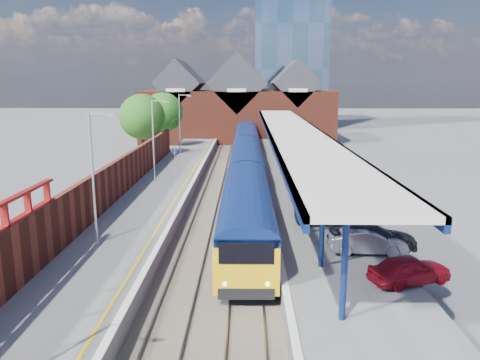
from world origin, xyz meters
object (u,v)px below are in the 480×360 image
object	(u,v)px
train	(247,150)
parked_car_silver	(367,241)
parked_car_red	(409,269)
lamp_post_b	(95,170)
lamp_post_c	(155,135)
parked_car_dark	(372,237)
platform_sign	(175,158)
parked_car_blue	(327,214)
lamp_post_d	(181,120)

from	to	relation	value
train	parked_car_silver	size ratio (longest dim) A/B	17.17
parked_car_red	lamp_post_b	bearing A→B (deg)	53.15
lamp_post_c	parked_car_dark	world-z (taller)	lamp_post_c
parked_car_dark	lamp_post_c	bearing A→B (deg)	36.50
parked_car_dark	parked_car_red	bearing A→B (deg)	-177.15
platform_sign	parked_car_blue	bearing A→B (deg)	-51.19
parked_car_red	parked_car_silver	distance (m)	3.68
lamp_post_b	parked_car_blue	bearing A→B (deg)	16.47
parked_car_silver	parked_car_dark	world-z (taller)	parked_car_dark
parked_car_silver	lamp_post_d	bearing A→B (deg)	24.69
lamp_post_d	platform_sign	xyz separation A→B (m)	(1.36, -14.00, -2.30)
lamp_post_b	parked_car_blue	xyz separation A→B (m)	(12.80, 3.78, -3.43)
lamp_post_c	parked_car_blue	xyz separation A→B (m)	(12.80, -12.22, -3.43)
lamp_post_b	parked_car_blue	world-z (taller)	lamp_post_b
lamp_post_d	platform_sign	bearing A→B (deg)	-84.44
parked_car_dark	parked_car_blue	distance (m)	4.74
lamp_post_b	lamp_post_d	xyz separation A→B (m)	(0.00, 32.00, 0.00)
train	platform_sign	distance (m)	11.40
train	parked_car_dark	size ratio (longest dim) A/B	14.42
lamp_post_b	platform_sign	world-z (taller)	lamp_post_b
lamp_post_b	lamp_post_d	distance (m)	32.00
parked_car_blue	lamp_post_c	bearing A→B (deg)	47.54
lamp_post_c	parked_car_silver	world-z (taller)	lamp_post_c
train	lamp_post_b	world-z (taller)	lamp_post_b
lamp_post_c	lamp_post_d	xyz separation A→B (m)	(0.00, 16.00, 0.00)
train	parked_car_red	bearing A→B (deg)	-77.71
lamp_post_c	parked_car_silver	bearing A→B (deg)	-51.01
lamp_post_b	train	bearing A→B (deg)	73.98
train	platform_sign	world-z (taller)	platform_sign
lamp_post_b	parked_car_blue	size ratio (longest dim) A/B	1.73
platform_sign	parked_car_red	world-z (taller)	platform_sign
lamp_post_b	parked_car_dark	distance (m)	14.75
parked_car_red	train	bearing A→B (deg)	-6.63
train	parked_car_dark	bearing A→B (deg)	-76.96
lamp_post_d	parked_car_dark	world-z (taller)	lamp_post_d
platform_sign	parked_car_blue	distance (m)	18.28
platform_sign	parked_car_blue	world-z (taller)	platform_sign
lamp_post_b	parked_car_silver	xyz separation A→B (m)	(13.96, -1.24, -3.36)
lamp_post_d	parked_car_blue	xyz separation A→B (m)	(12.80, -28.22, -3.43)
platform_sign	parked_car_red	bearing A→B (deg)	-59.38
lamp_post_c	parked_car_dark	bearing A→B (deg)	-49.31
lamp_post_d	parked_car_dark	distance (m)	35.86
parked_car_silver	parked_car_dark	distance (m)	0.68
parked_car_dark	train	bearing A→B (deg)	8.85
lamp_post_c	parked_car_dark	xyz separation A→B (m)	(14.35, -16.69, -3.33)
lamp_post_d	parked_car_silver	xyz separation A→B (m)	(13.96, -33.24, -3.36)
lamp_post_b	platform_sign	size ratio (longest dim) A/B	2.80
train	platform_sign	size ratio (longest dim) A/B	26.36
parked_car_silver	parked_car_blue	size ratio (longest dim) A/B	0.95
parked_car_blue	platform_sign	bearing A→B (deg)	40.02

